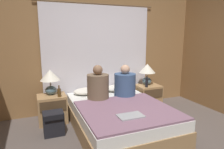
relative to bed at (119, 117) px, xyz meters
The scene contains 16 objects.
wall_back 1.52m from the bed, 90.00° to the left, with size 4.56×0.06×2.50m.
curtain_panel 1.37m from the bed, 90.00° to the left, with size 2.45×0.02×2.18m.
bed is the anchor object (origin of this frame).
nightstand_left 1.22m from the bed, 145.33° to the left, with size 0.49×0.43×0.50m.
nightstand_right 1.22m from the bed, 34.67° to the left, with size 0.49×0.43×0.50m.
lamp_left 1.39m from the bed, 142.80° to the left, with size 0.35×0.35×0.46m.
lamp_right 1.39m from the bed, 37.20° to the left, with size 0.35×0.35×0.46m.
pillow_left 0.88m from the bed, 112.00° to the left, with size 0.57×0.36×0.12m.
pillow_right 0.88m from the bed, 68.00° to the left, with size 0.57×0.36×0.12m.
blanket_on_bed 0.39m from the bed, 90.00° to the right, with size 1.37×1.31×0.03m.
person_left_in_bed 0.64m from the bed, 122.08° to the left, with size 0.38×0.38×0.62m.
person_right_in_bed 0.66m from the bed, 52.31° to the left, with size 0.40×0.40×0.60m.
beer_bottle_on_left_stand 1.11m from the bed, 147.20° to the left, with size 0.06×0.06×0.20m.
beer_bottle_on_right_stand 1.12m from the bed, 32.86° to the left, with size 0.06×0.06×0.24m.
laptop_on_bed 0.65m from the bed, 98.07° to the right, with size 0.35×0.22×0.02m.
backpack_on_floor 1.06m from the bed, 169.20° to the left, with size 0.31×0.27×0.38m.
Camera 1 is at (-1.28, -2.09, 1.55)m, focal length 32.00 mm.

